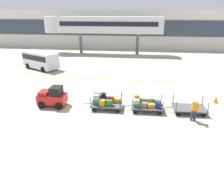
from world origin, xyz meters
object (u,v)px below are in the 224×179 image
(baggage_tug, at_px, (53,97))
(baggage_cart_tail, at_px, (189,108))
(baggage_handler, at_px, (195,109))
(safety_cone_near, at_px, (216,99))
(baggage_cart_middle, at_px, (146,104))
(shuttle_van, at_px, (40,59))
(baggage_cart_lead, at_px, (104,101))

(baggage_tug, distance_m, baggage_cart_tail, 10.17)
(baggage_tug, relative_size, baggage_cart_tail, 0.70)
(baggage_tug, bearing_deg, baggage_handler, -6.02)
(baggage_cart_tail, bearing_deg, baggage_handler, -88.94)
(safety_cone_near, bearing_deg, baggage_tug, -170.18)
(baggage_cart_middle, height_order, safety_cone_near, baggage_cart_middle)
(baggage_handler, bearing_deg, baggage_cart_middle, 158.60)
(baggage_tug, distance_m, shuttle_van, 11.75)
(baggage_tug, distance_m, baggage_cart_lead, 4.00)
(baggage_tug, bearing_deg, baggage_cart_tail, 0.85)
(baggage_cart_lead, xyz_separation_m, shuttle_van, (-9.75, 10.14, 0.67))
(baggage_cart_lead, xyz_separation_m, safety_cone_near, (8.68, 2.10, -0.29))
(baggage_cart_lead, bearing_deg, shuttle_van, 133.86)
(baggage_cart_middle, xyz_separation_m, shuttle_van, (-12.87, 10.10, 0.71))
(baggage_cart_tail, relative_size, safety_cone_near, 5.47)
(baggage_cart_middle, bearing_deg, baggage_cart_lead, -179.29)
(baggage_cart_lead, bearing_deg, baggage_tug, -178.71)
(baggage_handler, relative_size, shuttle_van, 0.30)
(shuttle_van, height_order, safety_cone_near, shuttle_van)
(safety_cone_near, bearing_deg, baggage_handler, -127.36)
(baggage_tug, bearing_deg, baggage_cart_middle, 1.03)
(baggage_cart_lead, distance_m, shuttle_van, 14.08)
(baggage_cart_tail, distance_m, safety_cone_near, 3.24)
(baggage_cart_tail, bearing_deg, shuttle_van, 147.65)
(baggage_cart_tail, bearing_deg, safety_cone_near, 39.08)
(baggage_tug, bearing_deg, baggage_cart_lead, 1.29)
(baggage_tug, distance_m, safety_cone_near, 12.87)
(baggage_cart_lead, relative_size, safety_cone_near, 5.47)
(shuttle_van, bearing_deg, baggage_cart_tail, -32.35)
(baggage_handler, height_order, safety_cone_near, baggage_handler)
(baggage_handler, distance_m, shuttle_van, 19.54)
(safety_cone_near, bearing_deg, shuttle_van, 156.44)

